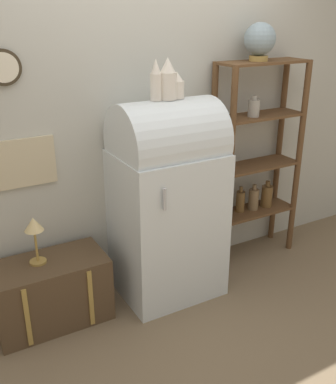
{
  "coord_description": "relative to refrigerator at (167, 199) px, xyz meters",
  "views": [
    {
      "loc": [
        -1.46,
        -2.34,
        2.01
      ],
      "look_at": [
        0.01,
        0.25,
        0.81
      ],
      "focal_mm": 42.0,
      "sensor_mm": 36.0,
      "label": 1
    }
  ],
  "objects": [
    {
      "name": "vase_right",
      "position": [
        0.08,
        0.01,
        0.79
      ],
      "size": [
        0.1,
        0.1,
        0.18
      ],
      "color": "silver",
      "rests_on": "refrigerator"
    },
    {
      "name": "ground_plane",
      "position": [
        0.0,
        -0.25,
        -0.76
      ],
      "size": [
        12.0,
        12.0,
        0.0
      ],
      "primitive_type": "plane",
      "color": "#7A664C"
    },
    {
      "name": "refrigerator",
      "position": [
        0.0,
        0.0,
        0.0
      ],
      "size": [
        0.72,
        0.63,
        1.47
      ],
      "color": "silver",
      "rests_on": "ground_plane"
    },
    {
      "name": "vase_center",
      "position": [
        0.01,
        0.0,
        0.84
      ],
      "size": [
        0.12,
        0.12,
        0.27
      ],
      "color": "silver",
      "rests_on": "refrigerator"
    },
    {
      "name": "vase_left",
      "position": [
        -0.08,
        0.0,
        0.83
      ],
      "size": [
        0.07,
        0.07,
        0.27
      ],
      "color": "silver",
      "rests_on": "refrigerator"
    },
    {
      "name": "shelf_unit",
      "position": [
        0.92,
        0.13,
        0.14
      ],
      "size": [
        0.77,
        0.29,
        1.66
      ],
      "color": "brown",
      "rests_on": "ground_plane"
    },
    {
      "name": "wall_back",
      "position": [
        -0.01,
        0.32,
        0.59
      ],
      "size": [
        7.0,
        0.09,
        2.7
      ],
      "color": "#B7B7AD",
      "rests_on": "ground_plane"
    },
    {
      "name": "suitcase_trunk",
      "position": [
        -0.88,
        0.05,
        -0.52
      ],
      "size": [
        0.76,
        0.42,
        0.46
      ],
      "color": "brown",
      "rests_on": "ground_plane"
    },
    {
      "name": "desk_lamp",
      "position": [
        -0.94,
        0.08,
        -0.05
      ],
      "size": [
        0.12,
        0.12,
        0.33
      ],
      "color": "#AD8942",
      "rests_on": "suitcase_trunk"
    },
    {
      "name": "globe",
      "position": [
        0.86,
        0.13,
        1.05
      ],
      "size": [
        0.24,
        0.24,
        0.28
      ],
      "color": "#AD8942",
      "rests_on": "shelf_unit"
    }
  ]
}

